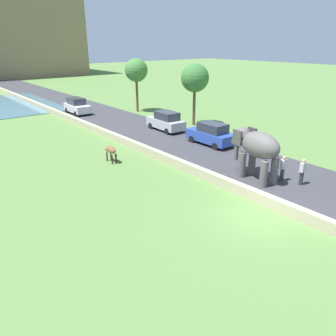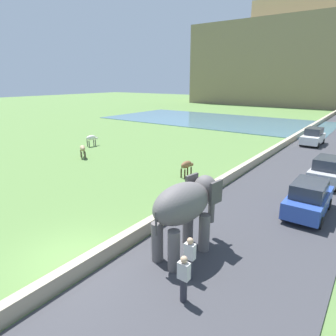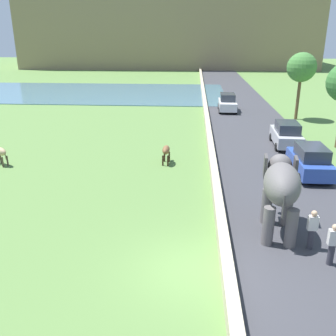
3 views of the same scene
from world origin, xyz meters
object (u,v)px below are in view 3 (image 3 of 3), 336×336
object	(u,v)px
person_trailing	(312,229)
cow_tan	(0,152)
car_blue	(310,161)
person_beside_elephant	(333,244)
cow_brown	(166,151)
car_white	(227,103)
car_silver	(286,134)
elephant	(281,186)

from	to	relation	value
person_trailing	cow_tan	world-z (taller)	person_trailing
car_blue	cow_tan	world-z (taller)	car_blue
person_beside_elephant	cow_brown	xyz separation A→B (m)	(-6.50, 10.38, -0.04)
car_white	cow_brown	xyz separation A→B (m)	(-5.08, -16.48, -0.06)
person_trailing	cow_brown	size ratio (longest dim) A/B	1.17
car_silver	cow_brown	distance (m)	9.22
cow_brown	cow_tan	world-z (taller)	same
car_silver	person_beside_elephant	bearing A→B (deg)	-96.77
elephant	person_beside_elephant	size ratio (longest dim) A/B	2.18
car_white	cow_brown	size ratio (longest dim) A/B	2.89
car_white	person_trailing	bearing A→B (deg)	-87.76
elephant	car_silver	world-z (taller)	elephant
elephant	cow_brown	world-z (taller)	elephant
cow_brown	cow_tan	xyz separation A→B (m)	(-10.08, -1.01, 0.00)
car_white	cow_tan	xyz separation A→B (m)	(-15.16, -17.49, -0.06)
person_trailing	car_blue	distance (m)	8.11
car_silver	car_white	xyz separation A→B (m)	(-3.15, 12.30, 0.00)
car_blue	cow_tan	size ratio (longest dim) A/B	2.98
car_blue	person_trailing	bearing A→B (deg)	-105.27
car_silver	cow_tan	world-z (taller)	car_silver
person_beside_elephant	elephant	bearing A→B (deg)	121.74
elephant	car_silver	size ratio (longest dim) A/B	0.87
car_silver	cow_tan	size ratio (longest dim) A/B	3.03
car_blue	cow_brown	xyz separation A→B (m)	(-8.23, 1.56, -0.06)
car_silver	car_white	size ratio (longest dim) A/B	1.01
car_white	elephant	bearing A→B (deg)	-89.93
person_trailing	car_silver	bearing A→B (deg)	81.06
elephant	cow_tan	world-z (taller)	elephant
car_white	cow_brown	world-z (taller)	car_white
elephant	car_blue	distance (m)	7.37
car_white	car_silver	bearing A→B (deg)	-75.65
elephant	person_beside_elephant	world-z (taller)	elephant
person_beside_elephant	car_blue	size ratio (longest dim) A/B	0.41
person_trailing	car_blue	xyz separation A→B (m)	(2.14, 7.83, 0.03)
car_silver	car_white	distance (m)	12.70
person_beside_elephant	cow_tan	bearing A→B (deg)	150.53
cow_tan	car_white	bearing A→B (deg)	49.08
car_white	cow_brown	distance (m)	17.24
cow_brown	car_silver	bearing A→B (deg)	26.93
person_trailing	cow_brown	distance (m)	11.19
person_trailing	car_silver	distance (m)	13.73
car_silver	person_trailing	bearing A→B (deg)	-98.94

